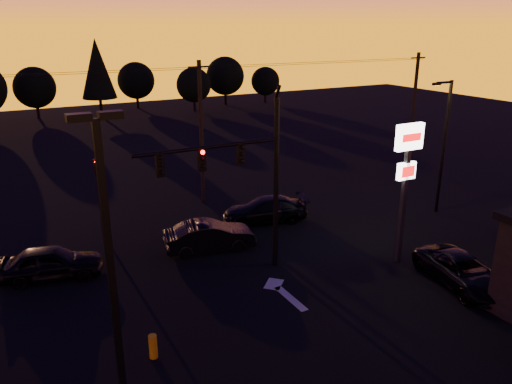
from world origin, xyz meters
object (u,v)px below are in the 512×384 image
(streetlight, at_px, (443,142))
(car_mid, at_px, (210,236))
(parking_lot_light, at_px, (110,266))
(car_right, at_px, (265,210))
(pylon_sign, at_px, (407,164))
(bollard, at_px, (153,346))
(secondary_signal, at_px, (98,186))
(car_left, at_px, (51,263))
(traffic_signal_mast, at_px, (245,171))
(suv_parked, at_px, (463,271))

(streetlight, bearing_deg, car_mid, 173.69)
(parking_lot_light, bearing_deg, car_right, 46.97)
(pylon_sign, distance_m, bollard, 13.65)
(secondary_signal, distance_m, car_left, 5.28)
(pylon_sign, relative_size, car_right, 1.37)
(car_right, bearing_deg, car_left, -67.61)
(bollard, bearing_deg, car_mid, 53.77)
(secondary_signal, relative_size, streetlight, 0.54)
(traffic_signal_mast, height_order, streetlight, traffic_signal_mast)
(bollard, xyz_separation_m, car_left, (-2.29, 7.80, 0.32))
(suv_parked, bearing_deg, car_mid, 144.03)
(parking_lot_light, xyz_separation_m, bollard, (1.70, 2.95, -4.83))
(bollard, bearing_deg, parking_lot_light, -119.95)
(pylon_sign, bearing_deg, parking_lot_light, -162.77)
(streetlight, height_order, bollard, streetlight)
(parking_lot_light, height_order, suv_parked, parking_lot_light)
(streetlight, relative_size, bollard, 9.05)
(secondary_signal, bearing_deg, bollard, -93.97)
(car_left, bearing_deg, parking_lot_light, -162.56)
(parking_lot_light, height_order, streetlight, parking_lot_light)
(traffic_signal_mast, relative_size, suv_parked, 1.76)
(bollard, bearing_deg, traffic_signal_mast, 35.34)
(traffic_signal_mast, xyz_separation_m, suv_parked, (7.91, -5.62, -4.26))
(pylon_sign, xyz_separation_m, suv_parked, (0.81, -3.13, -4.24))
(traffic_signal_mast, height_order, car_right, traffic_signal_mast)
(secondary_signal, xyz_separation_m, bollard, (-0.80, -11.54, -2.42))
(parking_lot_light, xyz_separation_m, car_mid, (6.94, 10.10, -4.51))
(secondary_signal, xyz_separation_m, car_mid, (4.44, -4.38, -2.10))
(secondary_signal, bearing_deg, car_left, -129.60)
(car_left, bearing_deg, pylon_sign, -98.21)
(traffic_signal_mast, height_order, pylon_sign, traffic_signal_mast)
(bollard, height_order, car_left, car_left)
(traffic_signal_mast, xyz_separation_m, pylon_sign, (7.10, -2.49, -0.02))
(secondary_signal, bearing_deg, car_mid, -44.65)
(traffic_signal_mast, distance_m, car_right, 7.75)
(car_mid, relative_size, suv_parked, 0.95)
(traffic_signal_mast, height_order, suv_parked, traffic_signal_mast)
(traffic_signal_mast, height_order, car_mid, traffic_signal_mast)
(secondary_signal, height_order, car_mid, secondary_signal)
(car_left, distance_m, car_mid, 7.56)
(streetlight, bearing_deg, car_right, 160.01)
(car_right, bearing_deg, car_mid, -49.31)
(parking_lot_light, relative_size, car_left, 2.04)
(parking_lot_light, bearing_deg, traffic_signal_mast, 43.37)
(bollard, bearing_deg, secondary_signal, 86.03)
(parking_lot_light, xyz_separation_m, streetlight, (21.41, 8.50, -0.85))
(pylon_sign, distance_m, streetlight, 8.00)
(car_mid, bearing_deg, bollard, 153.95)
(streetlight, distance_m, car_mid, 15.01)
(streetlight, bearing_deg, suv_parked, -130.56)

